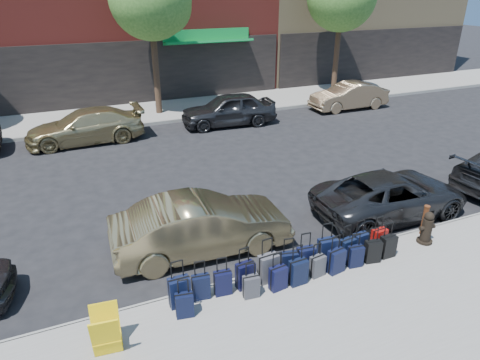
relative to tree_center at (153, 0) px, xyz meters
name	(u,v)px	position (x,y,z in m)	size (l,w,h in m)	color
ground	(215,193)	(-0.64, -9.50, -5.41)	(120.00, 120.00, 0.00)	black
sidewalk_near	(332,328)	(-0.64, -16.00, -5.34)	(60.00, 4.00, 0.15)	gray
sidewalk_far	(148,113)	(-0.64, 0.50, -5.34)	(60.00, 4.00, 0.15)	gray
curb_near	(281,269)	(-0.64, -13.98, -5.34)	(60.00, 0.08, 0.15)	gray
curb_far	(157,123)	(-0.64, -1.52, -5.34)	(60.00, 0.08, 0.15)	gray
tree_center	(153,0)	(0.00, 0.00, 0.00)	(3.80, 3.80, 7.27)	black
suitcase_front_0	(180,292)	(-3.14, -14.30, -4.94)	(0.43, 0.24, 1.02)	black
suitcase_front_1	(201,287)	(-2.68, -14.27, -4.99)	(0.38, 0.24, 0.87)	black
suitcase_front_2	(223,283)	(-2.22, -14.32, -4.99)	(0.38, 0.23, 0.87)	black
suitcase_front_3	(245,275)	(-1.70, -14.30, -4.96)	(0.42, 0.26, 0.95)	black
suitcase_front_4	(268,268)	(-1.16, -14.31, -4.94)	(0.45, 0.27, 1.04)	#424248
suitcase_front_5	(289,264)	(-0.65, -14.30, -4.98)	(0.41, 0.28, 0.91)	black
suitcase_front_6	(306,259)	(-0.22, -14.30, -4.97)	(0.41, 0.25, 0.95)	black
suitcase_front_7	(327,251)	(0.37, -14.26, -4.94)	(0.45, 0.27, 1.03)	black
suitcase_front_8	(347,250)	(0.88, -14.34, -4.98)	(0.40, 0.25, 0.91)	black
suitcase_front_9	(360,244)	(1.32, -14.25, -4.98)	(0.38, 0.23, 0.89)	black
suitcase_front_10	(379,239)	(1.87, -14.26, -4.99)	(0.37, 0.22, 0.88)	maroon
suitcase_back_0	(185,305)	(-3.14, -14.65, -5.00)	(0.37, 0.25, 0.83)	black
suitcase_back_3	(251,286)	(-1.72, -14.64, -5.01)	(0.35, 0.22, 0.79)	#37373C
suitcase_back_4	(278,278)	(-1.09, -14.63, -4.99)	(0.39, 0.25, 0.87)	black
suitcase_back_5	(298,272)	(-0.61, -14.64, -4.97)	(0.40, 0.25, 0.93)	black
suitcase_back_6	(317,266)	(-0.08, -14.58, -5.01)	(0.36, 0.24, 0.81)	#39393E
suitcase_back_7	(336,261)	(0.38, -14.62, -4.98)	(0.41, 0.28, 0.91)	black
suitcase_back_8	(355,256)	(0.91, -14.61, -5.00)	(0.37, 0.24, 0.83)	black
suitcase_back_9	(373,251)	(1.39, -14.63, -4.99)	(0.40, 0.28, 0.87)	black
suitcase_back_10	(388,246)	(1.86, -14.60, -4.99)	(0.37, 0.22, 0.89)	black
fire_hydrant	(427,228)	(3.16, -14.49, -4.87)	(0.43, 0.38, 0.85)	black
bollard	(425,219)	(3.40, -14.16, -4.84)	(0.15, 0.15, 0.82)	#38190C
display_rack	(106,332)	(-4.64, -14.97, -4.83)	(0.54, 0.59, 0.87)	yellow
car_near_1	(202,226)	(-2.03, -12.43, -4.69)	(1.52, 4.36, 1.44)	#9B8A5F
car_near_2	(391,195)	(3.49, -12.78, -4.78)	(2.09, 4.53, 1.26)	#2D2E30
car_far_1	(85,126)	(-3.90, -2.79, -4.72)	(1.93, 4.75, 1.38)	tan
car_far_2	(229,109)	(2.49, -2.89, -4.66)	(1.78, 4.42, 1.50)	#2E2E30
car_far_3	(349,96)	(9.43, -2.73, -4.72)	(1.46, 4.20, 1.38)	tan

